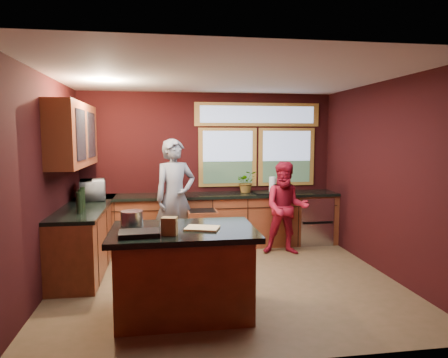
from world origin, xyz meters
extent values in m
plane|color=brown|center=(0.00, 0.00, 0.00)|extent=(4.50, 4.50, 0.00)
cube|color=black|center=(0.00, 2.00, 1.35)|extent=(4.50, 0.02, 2.70)
cube|color=black|center=(0.00, -2.00, 1.35)|extent=(4.50, 0.02, 2.70)
cube|color=black|center=(-2.25, 0.00, 1.35)|extent=(0.02, 4.00, 2.70)
cube|color=black|center=(2.25, 0.00, 1.35)|extent=(0.02, 4.00, 2.70)
cube|color=silver|center=(0.00, 0.00, 2.70)|extent=(4.50, 4.00, 0.02)
cube|color=#91A3C9|center=(0.35, 1.99, 1.55)|extent=(1.06, 0.02, 1.06)
cube|color=#91A3C9|center=(1.45, 1.99, 1.55)|extent=(1.06, 0.02, 1.06)
cube|color=#A4752F|center=(0.90, 1.99, 2.32)|extent=(2.30, 0.02, 0.42)
cube|color=#582914|center=(-2.07, 0.85, 1.95)|extent=(0.36, 1.80, 0.90)
cube|color=#582914|center=(0.00, 1.70, 0.44)|extent=(4.50, 0.60, 0.88)
cube|color=black|center=(0.00, 1.69, 0.91)|extent=(4.50, 0.64, 0.05)
cube|color=#B7B7BC|center=(1.85, 1.68, 0.42)|extent=(0.60, 0.58, 0.85)
cube|color=black|center=(1.10, 1.66, 0.91)|extent=(0.66, 0.46, 0.05)
cube|color=#582914|center=(-1.95, 0.85, 0.44)|extent=(0.60, 2.30, 0.88)
cube|color=black|center=(-1.94, 0.85, 0.91)|extent=(0.64, 2.30, 0.05)
cube|color=#582914|center=(-0.60, -0.91, 0.44)|extent=(1.40, 0.90, 0.88)
cube|color=black|center=(-0.60, -0.91, 0.92)|extent=(1.55, 1.05, 0.06)
imported|color=slate|center=(-0.62, 1.25, 0.95)|extent=(0.81, 0.68, 1.89)
imported|color=maroon|center=(1.17, 1.07, 0.76)|extent=(0.85, 0.73, 1.52)
imported|color=#999999|center=(-1.92, 1.39, 1.09)|extent=(0.47, 0.62, 0.31)
imported|color=#999999|center=(0.65, 1.75, 1.12)|extent=(0.35, 0.30, 0.39)
cylinder|color=white|center=(1.11, 1.70, 1.07)|extent=(0.12, 0.12, 0.28)
cube|color=tan|center=(-0.40, -0.96, 0.95)|extent=(0.41, 0.35, 0.02)
cylinder|color=#AFAEB3|center=(-1.15, -0.76, 1.03)|extent=(0.24, 0.24, 0.18)
cube|color=brown|center=(-0.75, -1.16, 1.03)|extent=(0.17, 0.15, 0.18)
cube|color=black|center=(-1.05, -1.16, 0.97)|extent=(0.41, 0.30, 0.05)
camera|label=1|loc=(-0.80, -5.13, 1.94)|focal=32.00mm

